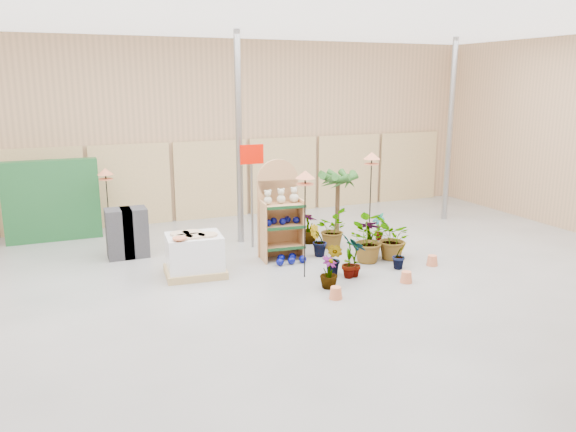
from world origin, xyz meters
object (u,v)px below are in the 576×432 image
Objects in this scene: display_shelf at (279,213)px; bird_table_front at (305,178)px; potted_plant_2 at (366,240)px; pallet_stack at (194,255)px.

display_shelf is 1.01× the size of bird_table_front.
bird_table_front reaches higher than potted_plant_2.
potted_plant_2 is at bearing 13.44° from bird_table_front.
bird_table_front is 2.03m from potted_plant_2.
bird_table_front is at bearing -166.56° from potted_plant_2.
potted_plant_2 is at bearing -26.64° from display_shelf.
display_shelf is at bearing 147.16° from potted_plant_2.
bird_table_front is (1.81, -0.87, 1.43)m from pallet_stack.
pallet_stack is (-1.83, -0.41, -0.52)m from display_shelf.
display_shelf reaches higher than bird_table_front.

